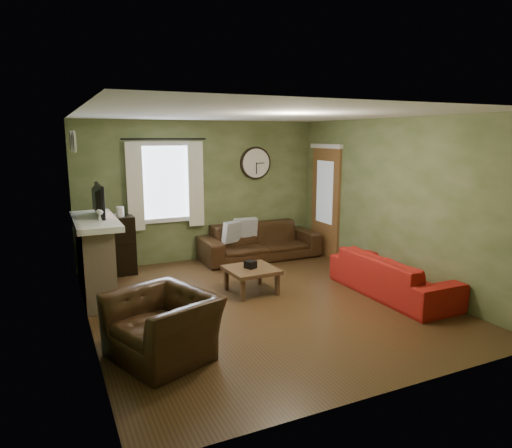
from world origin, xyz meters
name	(u,v)px	position (x,y,z in m)	size (l,w,h in m)	color
floor	(261,302)	(0.00, 0.00, 0.00)	(4.60, 5.20, 0.00)	#3F2915
ceiling	(262,114)	(0.00, 0.00, 2.60)	(4.60, 5.20, 0.00)	white
wall_left	(83,225)	(-2.30, 0.00, 1.30)	(0.00, 5.20, 2.60)	#5E6A3E
wall_right	(393,202)	(2.30, 0.00, 1.30)	(0.00, 5.20, 2.60)	#5E6A3E
wall_back	(202,191)	(0.00, 2.60, 1.30)	(4.60, 0.00, 2.60)	#5E6A3E
wall_front	(392,256)	(0.00, -2.60, 1.30)	(4.60, 0.00, 2.60)	#5E6A3E
fireplace	(95,261)	(-2.10, 1.15, 0.55)	(0.40, 1.40, 1.10)	tan
firebox	(110,276)	(-1.91, 1.15, 0.30)	(0.04, 0.60, 0.55)	black
mantel	(95,221)	(-2.07, 1.15, 1.14)	(0.58, 1.60, 0.08)	white
tv	(94,204)	(-2.05, 1.30, 1.35)	(0.60, 0.08, 0.35)	black
tv_screen	(100,200)	(-1.97, 1.30, 1.41)	(0.02, 0.62, 0.36)	#994C3F
medallion_left	(74,142)	(-2.28, 0.80, 2.25)	(0.28, 0.28, 0.03)	white
medallion_mid	(73,141)	(-2.28, 1.15, 2.25)	(0.28, 0.28, 0.03)	white
medallion_right	(71,141)	(-2.28, 1.50, 2.25)	(0.28, 0.28, 0.03)	white
window_pane	(165,182)	(-0.70, 2.58, 1.50)	(1.00, 0.02, 1.30)	silver
curtain_rod	(165,139)	(-0.70, 2.48, 2.27)	(0.03, 0.03, 1.50)	black
curtain_left	(135,187)	(-1.25, 2.48, 1.45)	(0.28, 0.04, 1.55)	silver
curtain_right	(196,184)	(-0.15, 2.48, 1.45)	(0.28, 0.04, 1.55)	silver
wall_clock	(256,163)	(1.10, 2.55, 1.80)	(0.64, 0.06, 0.64)	white
door	(325,202)	(2.27, 1.85, 1.05)	(0.05, 0.90, 2.10)	brown
bookshelf	(109,247)	(-1.77, 2.21, 0.50)	(0.84, 0.36, 0.99)	black
book	(110,218)	(-1.72, 2.30, 0.96)	(0.15, 0.21, 0.02)	#4C331F
sofa_brown	(260,241)	(0.98, 2.13, 0.33)	(2.28, 0.89, 0.67)	black
pillow_left	(245,230)	(0.76, 2.30, 0.55)	(0.45, 0.13, 0.45)	#9FA4A7
pillow_right	(232,232)	(0.46, 2.23, 0.55)	(0.40, 0.12, 0.40)	#9FA4A7
sofa_red	(392,275)	(1.88, -0.55, 0.30)	(2.06, 0.81, 0.60)	maroon
armchair	(163,326)	(-1.66, -1.03, 0.34)	(1.06, 0.92, 0.69)	black
coffee_table	(251,280)	(0.04, 0.43, 0.19)	(0.71, 0.71, 0.38)	#4C331F
tissue_box	(250,267)	(0.02, 0.42, 0.40)	(0.14, 0.14, 0.11)	black
wine_glass_a	(100,218)	(-2.05, 0.56, 1.28)	(0.07, 0.07, 0.20)	white
wine_glass_b	(99,216)	(-2.05, 0.72, 1.27)	(0.06, 0.06, 0.18)	white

